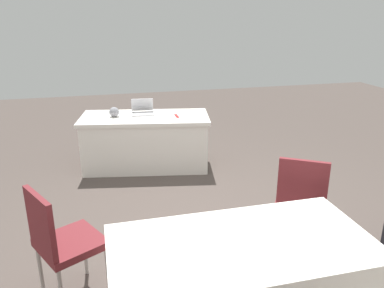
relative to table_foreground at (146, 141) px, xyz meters
name	(u,v)px	position (x,y,z in m)	size (l,w,h in m)	color
ground_plane	(211,228)	(-0.42, 1.88, -0.38)	(14.40, 14.40, 0.00)	#4C423D
table_foreground	(146,141)	(0.00, 0.00, 0.00)	(1.91, 1.11, 0.76)	silver
chair_near_front	(61,239)	(0.98, 2.60, 0.17)	(0.60, 0.60, 0.96)	#9E9993
chair_aisle	(301,197)	(-1.08, 2.45, 0.18)	(0.61, 0.61, 0.97)	#9E9993
laptop_silver	(143,111)	(0.01, -0.14, 0.41)	(0.34, 0.32, 0.21)	silver
yarn_ball	(114,112)	(0.42, -0.07, 0.44)	(0.14, 0.14, 0.14)	gray
scissors_red	(177,116)	(-0.43, 0.12, 0.38)	(0.18, 0.04, 0.01)	red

